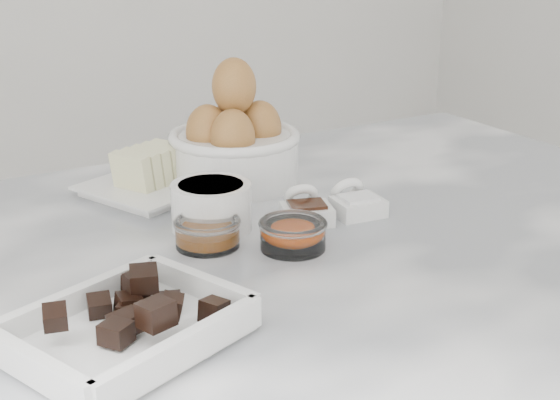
# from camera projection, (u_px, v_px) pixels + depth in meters

# --- Properties ---
(marble_slab) EXTENTS (1.20, 0.80, 0.04)m
(marble_slab) POSITION_uv_depth(u_px,v_px,m) (278.00, 259.00, 0.90)
(marble_slab) COLOR white
(marble_slab) RESTS_ON cabinet
(chocolate_dish) EXTENTS (0.24, 0.21, 0.05)m
(chocolate_dish) POSITION_uv_depth(u_px,v_px,m) (127.00, 323.00, 0.67)
(chocolate_dish) COLOR white
(chocolate_dish) RESTS_ON marble_slab
(butter_plate) EXTENTS (0.20, 0.20, 0.06)m
(butter_plate) POSITION_uv_depth(u_px,v_px,m) (148.00, 177.00, 1.05)
(butter_plate) COLOR white
(butter_plate) RESTS_ON marble_slab
(sugar_ramekin) EXTENTS (0.10, 0.10, 0.06)m
(sugar_ramekin) POSITION_uv_depth(u_px,v_px,m) (211.00, 205.00, 0.93)
(sugar_ramekin) COLOR white
(sugar_ramekin) RESTS_ON marble_slab
(egg_bowl) EXTENTS (0.18, 0.18, 0.18)m
(egg_bowl) POSITION_uv_depth(u_px,v_px,m) (234.00, 143.00, 1.08)
(egg_bowl) COLOR white
(egg_bowl) RESTS_ON marble_slab
(honey_bowl) EXTENTS (0.08, 0.08, 0.03)m
(honey_bowl) POSITION_uv_depth(u_px,v_px,m) (207.00, 232.00, 0.88)
(honey_bowl) COLOR white
(honey_bowl) RESTS_ON marble_slab
(zest_bowl) EXTENTS (0.08, 0.08, 0.03)m
(zest_bowl) POSITION_uv_depth(u_px,v_px,m) (293.00, 233.00, 0.88)
(zest_bowl) COLOR white
(zest_bowl) RESTS_ON marble_slab
(vanilla_spoon) EXTENTS (0.07, 0.09, 0.05)m
(vanilla_spoon) POSITION_uv_depth(u_px,v_px,m) (305.00, 209.00, 0.96)
(vanilla_spoon) COLOR white
(vanilla_spoon) RESTS_ON marble_slab
(salt_spoon) EXTENTS (0.07, 0.08, 0.05)m
(salt_spoon) POSITION_uv_depth(u_px,v_px,m) (355.00, 202.00, 0.98)
(salt_spoon) COLOR white
(salt_spoon) RESTS_ON marble_slab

